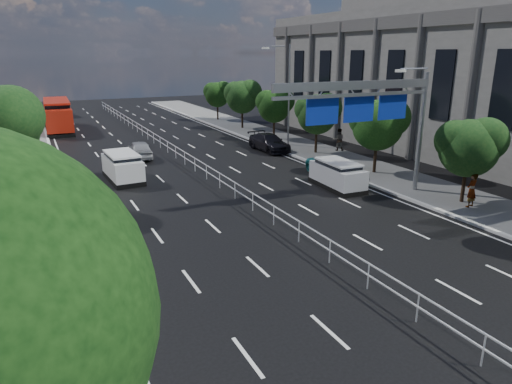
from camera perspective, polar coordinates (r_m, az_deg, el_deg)
ground at (r=16.49m, az=17.35°, el=-13.88°), size 160.00×160.00×0.00m
median_fence at (r=34.90m, az=-8.56°, el=4.01°), size 0.05×85.00×1.02m
toilet_sign at (r=11.31m, az=-27.29°, el=-13.07°), size 1.62×0.18×4.34m
overhead_gantry at (r=26.38m, az=14.23°, el=10.73°), size 10.24×0.38×7.45m
streetlight_far at (r=41.62m, az=3.80°, el=12.76°), size 2.78×2.40×9.00m
civic_hall at (r=46.67m, az=21.06°, el=13.47°), size 14.40×36.00×14.35m
far_tree_c at (r=27.78m, az=25.19°, el=5.37°), size 3.52×3.28×4.94m
far_tree_d at (r=32.86m, az=15.08°, el=8.43°), size 3.85×3.59×5.34m
far_tree_e at (r=38.77m, az=7.73°, el=9.88°), size 3.63×3.38×5.13m
far_tree_f at (r=45.16m, az=2.35°, el=10.92°), size 3.52×3.28×5.02m
far_tree_g at (r=51.81m, az=-1.69°, el=12.00°), size 3.96×3.69×5.45m
far_tree_h at (r=58.72m, az=-4.82°, el=12.21°), size 3.41×3.18×4.91m
white_minivan at (r=31.88m, az=-16.34°, el=3.03°), size 2.11×4.49×1.91m
red_bus at (r=55.57m, az=-23.54°, el=8.87°), size 3.02×11.26×3.34m
near_car_silver at (r=38.52m, az=-14.36°, el=5.19°), size 2.02×4.36×1.45m
near_car_dark at (r=68.32m, az=-23.07°, el=9.41°), size 1.95×5.05×1.64m
silver_minivan at (r=29.37m, az=10.15°, el=2.14°), size 1.98×4.28×1.75m
parked_car_teal at (r=32.28m, az=9.69°, el=3.12°), size 2.32×4.74×1.30m
parked_car_dark at (r=40.28m, az=1.66°, el=6.22°), size 2.26×5.10×1.46m
pedestrian_a at (r=27.47m, az=25.36°, el=0.23°), size 0.77×0.58×1.92m
pedestrian_b at (r=40.23m, az=10.30°, el=6.46°), size 1.17×1.13×1.90m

